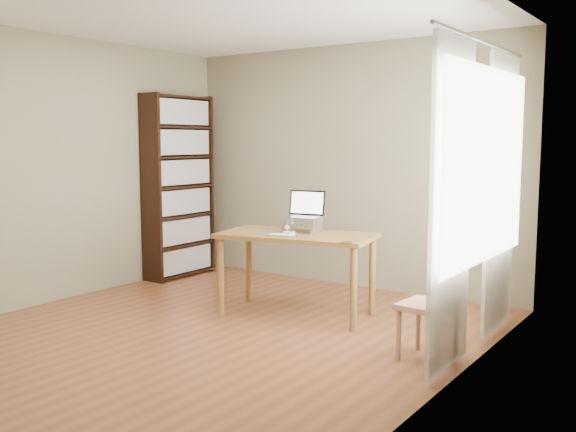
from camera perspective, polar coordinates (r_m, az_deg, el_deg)
The scene contains 10 objects.
room at distance 5.14m, azimuth -6.82°, elevation 3.56°, with size 4.04×4.54×2.64m.
bookshelf at distance 7.55m, azimuth -9.68°, elevation 2.60°, with size 0.30×0.90×2.10m.
curtains at distance 4.89m, azimuth 16.55°, elevation 1.63°, with size 0.03×1.90×2.25m.
desk at distance 5.78m, azimuth 0.77°, elevation -2.54°, with size 1.48×0.94×0.75m.
laptop_stand at distance 5.82m, azimuth 1.22°, elevation -0.66°, with size 0.32×0.25×0.13m.
laptop at distance 5.85m, azimuth 1.54°, elevation 0.47°, with size 0.38×0.35×0.24m.
keyboard at distance 5.59m, azimuth -0.54°, elevation -1.73°, with size 0.27×0.17×0.02m.
coaster at distance 5.27m, azimuth 5.22°, elevation -2.34°, with size 0.10×0.10×0.01m, color brown.
cat at distance 5.86m, azimuth 1.13°, elevation -0.83°, with size 0.23×0.47×0.14m.
chair at distance 4.73m, azimuth 13.08°, elevation -7.30°, with size 0.40×0.40×0.84m.
Camera 1 is at (3.43, -3.83, 1.58)m, focal length 40.00 mm.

